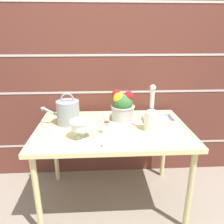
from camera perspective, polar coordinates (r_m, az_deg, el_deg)
ground_plane at (r=2.21m, az=0.06°, el=-21.85°), size 12.00×12.00×0.00m
brick_wall at (r=2.20m, az=-0.69°, el=10.05°), size 3.60×0.08×2.20m
patio_table at (r=1.84m, az=0.07°, el=-5.90°), size 1.25×0.81×0.74m
watering_can at (r=1.88m, az=-11.48°, el=-0.07°), size 0.34×0.19×0.27m
crystal_pedestal_bowl at (r=1.62m, az=-7.95°, el=-3.56°), size 0.17×0.17×0.13m
flower_planter at (r=1.93m, az=2.76°, el=1.56°), size 0.22×0.22×0.27m
glass_decanter at (r=1.74m, az=10.17°, el=-1.12°), size 0.11×0.11×0.37m
figurine_vase at (r=1.66m, az=-1.41°, el=-3.64°), size 0.08×0.08×0.17m
wire_tray at (r=1.96m, az=12.05°, el=-2.18°), size 0.26×0.20×0.04m
fallen_petal at (r=1.52m, az=-2.77°, el=-8.83°), size 0.01×0.01×0.01m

